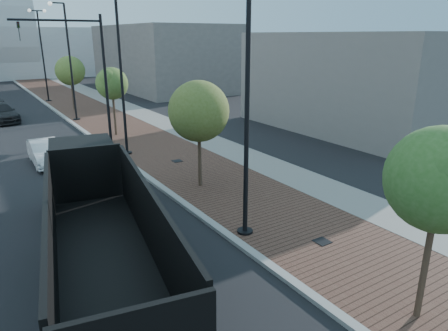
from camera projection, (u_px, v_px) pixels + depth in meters
sidewalk at (92, 107)px, 39.99m from camera, size 7.00×140.00×0.12m
concrete_strip at (119, 104)px, 41.38m from camera, size 2.40×140.00×0.13m
curb at (54, 110)px, 38.19m from camera, size 0.30×140.00×0.14m
dump_truck at (92, 208)px, 13.38m from camera, size 4.66×13.53×3.24m
white_sedan at (45, 152)px, 22.32m from camera, size 1.42×4.02×1.32m
dark_car_far at (0, 113)px, 33.23m from camera, size 2.72×5.31×1.47m
pedestrian at (183, 118)px, 29.75m from camera, size 0.85×0.72×1.98m
streetlight_1 at (244, 115)px, 13.10m from camera, size 1.44×0.56×9.21m
streetlight_2 at (121, 72)px, 22.63m from camera, size 1.72×0.56×9.28m
streetlight_3 at (69, 67)px, 32.32m from camera, size 1.44×0.56×9.21m
streetlight_4 at (43, 55)px, 41.85m from camera, size 1.72×0.56×9.28m
traffic_mast at (90, 67)px, 24.52m from camera, size 5.09×0.20×8.00m
tree_0 at (440, 179)px, 9.11m from camera, size 2.47×2.43×4.95m
tree_1 at (199, 111)px, 17.96m from camera, size 2.72×2.72×4.96m
tree_2 at (113, 84)px, 27.55m from camera, size 2.25×2.17×4.76m
tree_3 at (71, 71)px, 37.15m from camera, size 2.65×2.65×5.02m
commercial_block_ne at (164, 57)px, 53.22m from camera, size 12.00×22.00×8.00m
commercial_block_e at (357, 81)px, 30.38m from camera, size 10.00×16.00×7.00m
utility_cover_1 at (322, 241)px, 13.78m from camera, size 0.50×0.50×0.02m
utility_cover_2 at (177, 161)px, 22.59m from camera, size 0.50×0.50×0.02m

